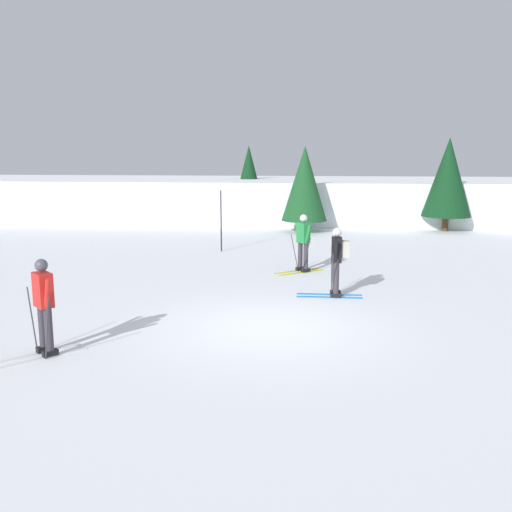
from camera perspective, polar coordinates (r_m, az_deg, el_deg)
The scene contains 9 objects.
ground_plane at distance 11.59m, azimuth 1.35°, elevation -7.15°, with size 120.00×120.00×0.00m, color white.
far_snow_ridge at distance 30.59m, azimuth 4.32°, elevation 5.76°, with size 80.00×8.28×2.09m, color white.
skier_red at distance 10.45m, azimuth -20.60°, elevation -4.56°, with size 1.36×1.42×1.71m.
skier_green at distance 16.73m, azimuth 4.75°, elevation 1.49°, with size 1.50×1.26×1.71m.
skier_black at distance 13.90m, azimuth 8.18°, elevation -0.24°, with size 1.60×1.00×1.71m.
trail_marker_pole at distance 20.20m, azimuth -3.53°, elevation 3.54°, with size 0.05×0.05×2.18m, color black.
conifer_far_left at distance 26.72m, azimuth 18.74°, elevation 7.51°, with size 2.16×2.16×4.15m.
conifer_far_right at distance 25.16m, azimuth 4.91°, elevation 7.27°, with size 2.00×2.00×3.78m.
conifer_far_centre at distance 30.65m, azimuth -0.72°, elevation 8.01°, with size 1.70×1.70×3.86m.
Camera 1 is at (0.88, -11.02, 3.49)m, focal length 39.77 mm.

